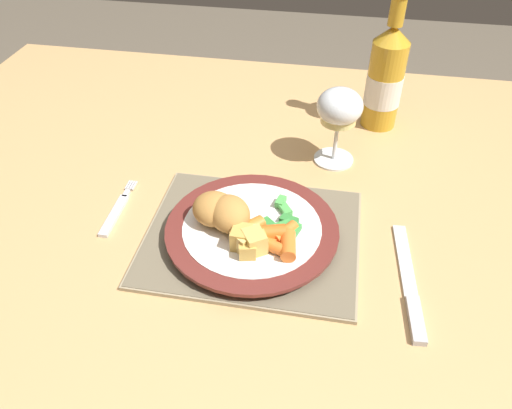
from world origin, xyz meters
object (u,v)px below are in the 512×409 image
at_px(dinner_plate, 252,231).
at_px(fork, 117,211).
at_px(dining_table, 270,247).
at_px(wine_glass, 339,111).
at_px(bottle, 385,78).
at_px(table_knife, 410,289).

xyz_separation_m(dinner_plate, fork, (-0.22, 0.02, -0.01)).
bearing_deg(dining_table, fork, -169.84).
height_order(fork, wine_glass, wine_glass).
bearing_deg(fork, dining_table, 10.16).
relative_size(fork, bottle, 0.53).
height_order(fork, bottle, bottle).
distance_m(dining_table, dinner_plate, 0.11).
relative_size(dining_table, dinner_plate, 5.73).
height_order(dining_table, bottle, bottle).
distance_m(dinner_plate, table_knife, 0.23).
bearing_deg(table_knife, wine_glass, 112.61).
height_order(table_knife, bottle, bottle).
bearing_deg(wine_glass, table_knife, -67.39).
distance_m(dinner_plate, fork, 0.22).
height_order(dinner_plate, wine_glass, wine_glass).
relative_size(dining_table, bottle, 5.67).
relative_size(dining_table, wine_glass, 10.41).
height_order(table_knife, wine_glass, wine_glass).
relative_size(fork, table_knife, 0.64).
bearing_deg(dining_table, table_knife, -30.76).
xyz_separation_m(fork, bottle, (0.40, 0.34, 0.09)).
distance_m(fork, bottle, 0.53).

